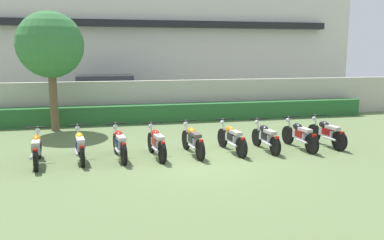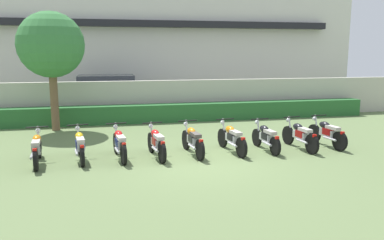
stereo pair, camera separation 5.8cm
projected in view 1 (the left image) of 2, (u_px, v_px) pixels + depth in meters
name	position (u px, v px, depth m)	size (l,w,h in m)	color
ground	(201.00, 162.00, 10.79)	(60.00, 60.00, 0.00)	#607547
building	(145.00, 32.00, 24.16)	(24.48, 6.50, 8.52)	silver
compound_wall	(163.00, 100.00, 17.49)	(23.26, 0.30, 1.76)	#BCB7A8
hedge_row	(166.00, 113.00, 16.91)	(18.61, 0.70, 0.77)	#28602D
parked_car	(109.00, 94.00, 19.17)	(4.50, 2.08, 1.89)	navy
tree_near_inspector	(50.00, 45.00, 14.54)	(2.49, 2.49, 4.53)	brown
motorcycle_in_row_0	(37.00, 148.00, 10.47)	(0.60, 1.91, 0.96)	black
motorcycle_in_row_1	(80.00, 145.00, 10.85)	(0.60, 1.89, 0.95)	black
motorcycle_in_row_2	(120.00, 143.00, 11.00)	(0.60, 1.89, 0.97)	black
motorcycle_in_row_3	(156.00, 142.00, 11.15)	(0.60, 1.83, 0.96)	black
motorcycle_in_row_4	(193.00, 140.00, 11.47)	(0.60, 1.93, 0.96)	black
motorcycle_in_row_5	(232.00, 138.00, 11.76)	(0.60, 1.94, 0.96)	black
motorcycle_in_row_6	(266.00, 137.00, 11.94)	(0.60, 1.80, 0.94)	black
motorcycle_in_row_7	(300.00, 135.00, 12.15)	(0.60, 1.93, 0.96)	black
motorcycle_in_row_8	(326.00, 133.00, 12.48)	(0.60, 1.84, 0.97)	black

